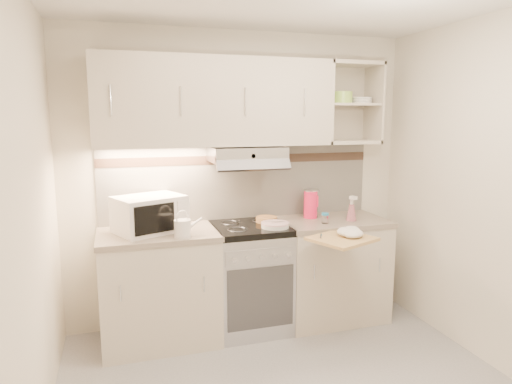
% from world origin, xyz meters
% --- Properties ---
extents(room_shell, '(3.04, 2.84, 2.52)m').
position_xyz_m(room_shell, '(0.00, 0.37, 1.63)').
color(room_shell, beige).
rests_on(room_shell, ground).
extents(base_cabinet_left, '(0.90, 0.60, 0.86)m').
position_xyz_m(base_cabinet_left, '(-0.75, 1.10, 0.43)').
color(base_cabinet_left, beige).
rests_on(base_cabinet_left, ground).
extents(worktop_left, '(0.92, 0.62, 0.04)m').
position_xyz_m(worktop_left, '(-0.75, 1.10, 0.88)').
color(worktop_left, gray).
rests_on(worktop_left, base_cabinet_left).
extents(base_cabinet_right, '(0.90, 0.60, 0.86)m').
position_xyz_m(base_cabinet_right, '(0.75, 1.10, 0.43)').
color(base_cabinet_right, beige).
rests_on(base_cabinet_right, ground).
extents(worktop_right, '(0.92, 0.62, 0.04)m').
position_xyz_m(worktop_right, '(0.75, 1.10, 0.88)').
color(worktop_right, gray).
rests_on(worktop_right, base_cabinet_right).
extents(electric_range, '(0.60, 0.60, 0.90)m').
position_xyz_m(electric_range, '(0.00, 1.10, 0.45)').
color(electric_range, '#B7B7BC').
rests_on(electric_range, ground).
extents(microwave, '(0.60, 0.53, 0.28)m').
position_xyz_m(microwave, '(-0.81, 1.13, 1.04)').
color(microwave, silver).
rests_on(microwave, worktop_left).
extents(watering_can, '(0.23, 0.15, 0.21)m').
position_xyz_m(watering_can, '(-0.58, 0.88, 0.97)').
color(watering_can, silver).
rests_on(watering_can, worktop_left).
extents(plate_stack, '(0.23, 0.23, 0.05)m').
position_xyz_m(plate_stack, '(0.17, 0.96, 0.92)').
color(plate_stack, silver).
rests_on(plate_stack, electric_range).
extents(bread_loaf, '(0.18, 0.18, 0.05)m').
position_xyz_m(bread_loaf, '(0.17, 1.17, 0.92)').
color(bread_loaf, '#AD6C43').
rests_on(bread_loaf, electric_range).
extents(pink_pitcher, '(0.13, 0.12, 0.24)m').
position_xyz_m(pink_pitcher, '(0.59, 1.21, 1.02)').
color(pink_pitcher, '#F91F4F').
rests_on(pink_pitcher, worktop_right).
extents(glass_jar, '(0.13, 0.13, 0.25)m').
position_xyz_m(glass_jar, '(0.61, 1.24, 1.02)').
color(glass_jar, silver).
rests_on(glass_jar, worktop_right).
extents(spice_jar, '(0.06, 0.06, 0.09)m').
position_xyz_m(spice_jar, '(0.62, 0.98, 0.95)').
color(spice_jar, silver).
rests_on(spice_jar, worktop_right).
extents(spray_bottle, '(0.09, 0.09, 0.23)m').
position_xyz_m(spray_bottle, '(0.88, 1.00, 0.99)').
color(spray_bottle, pink).
rests_on(spray_bottle, worktop_right).
extents(cutting_board, '(0.55, 0.52, 0.02)m').
position_xyz_m(cutting_board, '(0.57, 0.58, 0.87)').
color(cutting_board, tan).
rests_on(cutting_board, base_cabinet_right).
extents(dish_towel, '(0.33, 0.31, 0.07)m').
position_xyz_m(dish_towel, '(0.61, 0.60, 0.92)').
color(dish_towel, white).
rests_on(dish_towel, cutting_board).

